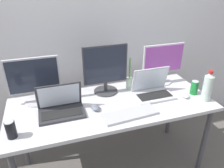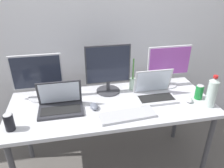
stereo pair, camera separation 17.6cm
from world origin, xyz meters
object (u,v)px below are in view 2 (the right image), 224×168
laptop_silver (60,103)px  bamboo_vase (133,83)px  soda_can_by_laptop (9,122)px  work_desk (112,109)px  keyboard_main (128,115)px  monitor_left (38,76)px  monitor_right (169,65)px  water_bottle (212,92)px  laptop_secondary (155,91)px  monitor_center (108,69)px  mouse_by_laptop (94,106)px  soda_can_near_keyboard (199,92)px  mouse_by_keyboard (188,99)px

laptop_silver → bamboo_vase: size_ratio=1.15×
soda_can_by_laptop → bamboo_vase: (1.00, 0.41, 0.00)m
work_desk → keyboard_main: 0.24m
monitor_left → monitor_right: monitor_left is taller
keyboard_main → water_bottle: water_bottle is taller
laptop_secondary → keyboard_main: size_ratio=0.78×
monitor_center → mouse_by_laptop: monitor_center is taller
laptop_silver → soda_can_near_keyboard: 1.17m
work_desk → keyboard_main: keyboard_main is taller
soda_can_near_keyboard → bamboo_vase: 0.59m
monitor_right → laptop_silver: bearing=-167.0°
monitor_left → laptop_secondary: 1.01m
soda_can_near_keyboard → water_bottle: bearing=-77.7°
keyboard_main → soda_can_by_laptop: soda_can_by_laptop is taller
laptop_silver → water_bottle: (1.20, -0.19, 0.07)m
work_desk → monitor_left: size_ratio=4.08×
soda_can_by_laptop → monitor_center: bearing=27.8°
mouse_by_laptop → soda_can_by_laptop: size_ratio=0.80×
monitor_left → soda_can_by_laptop: bearing=-111.6°
monitor_right → mouse_by_keyboard: 0.38m
mouse_by_keyboard → mouse_by_laptop: same height
keyboard_main → soda_can_by_laptop: 0.84m
bamboo_vase → work_desk: bearing=-139.0°
laptop_silver → laptop_secondary: size_ratio=1.03×
monitor_left → laptop_silver: size_ratio=1.20×
soda_can_near_keyboard → bamboo_vase: bearing=151.2°
monitor_right → mouse_by_keyboard: bearing=-80.7°
water_bottle → bamboo_vase: 0.68m
monitor_left → mouse_by_laptop: monitor_left is taller
work_desk → laptop_silver: laptop_silver is taller
soda_can_near_keyboard → soda_can_by_laptop: same height
monitor_right → water_bottle: bearing=-66.2°
work_desk → laptop_silver: bearing=-178.9°
work_desk → water_bottle: 0.83m
monitor_center → soda_can_near_keyboard: size_ratio=3.50×
laptop_silver → monitor_right: bearing=13.0°
work_desk → soda_can_near_keyboard: (0.75, -0.08, 0.13)m
monitor_center → keyboard_main: (0.07, -0.42, -0.22)m
bamboo_vase → laptop_secondary: bearing=-51.7°
monitor_right → soda_can_near_keyboard: bearing=-61.9°
laptop_secondary → mouse_by_laptop: 0.55m
mouse_by_keyboard → water_bottle: size_ratio=0.40×
soda_can_near_keyboard → soda_can_by_laptop: size_ratio=1.00×
mouse_by_keyboard → bamboo_vase: 0.51m
monitor_right → mouse_by_laptop: (-0.75, -0.28, -0.19)m
monitor_left → mouse_by_keyboard: 1.29m
laptop_secondary → work_desk: bearing=-176.6°
monitor_right → bamboo_vase: bearing=-176.9°
monitor_left → mouse_by_keyboard: monitor_left is taller
work_desk → soda_can_near_keyboard: bearing=-5.7°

